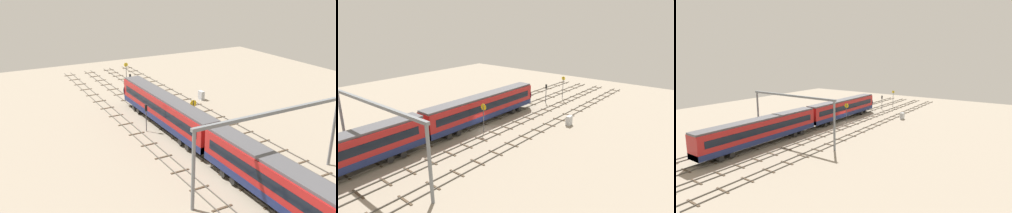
{
  "view_description": "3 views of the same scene",
  "coord_description": "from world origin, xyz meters",
  "views": [
    {
      "loc": [
        -43.5,
        26.52,
        21.65
      ],
      "look_at": [
        5.34,
        0.16,
        1.97
      ],
      "focal_mm": 40.3,
      "sensor_mm": 36.0,
      "label": 1
    },
    {
      "loc": [
        -31.83,
        -30.74,
        17.68
      ],
      "look_at": [
        4.29,
        -1.11,
        3.14
      ],
      "focal_mm": 31.33,
      "sensor_mm": 36.0,
      "label": 2
    },
    {
      "loc": [
        -52.82,
        -35.82,
        15.59
      ],
      "look_at": [
        2.31,
        2.09,
        3.23
      ],
      "focal_mm": 29.89,
      "sensor_mm": 36.0,
      "label": 3
    }
  ],
  "objects": [
    {
      "name": "signal_light_trackside_departure",
      "position": [
        19.53,
        0.52,
        2.63
      ],
      "size": [
        0.31,
        0.32,
        3.98
      ],
      "color": "#4C4C51",
      "rests_on": "ground"
    },
    {
      "name": "track_second_near",
      "position": [
        0.0,
        -2.34,
        0.06
      ],
      "size": [
        82.12,
        2.4,
        0.16
      ],
      "color": "#59544C",
      "rests_on": "ground"
    },
    {
      "name": "track_with_train",
      "position": [
        -0.0,
        2.34,
        0.07
      ],
      "size": [
        82.12,
        2.4,
        0.16
      ],
      "color": "#59544C",
      "rests_on": "ground"
    },
    {
      "name": "relay_cabinet",
      "position": [
        10.7,
        -9.57,
        0.8
      ],
      "size": [
        1.22,
        0.67,
        1.6
      ],
      "color": "#B2B7BC",
      "rests_on": "ground"
    },
    {
      "name": "overhead_gantry",
      "position": [
        -17.25,
        0.11,
        6.53
      ],
      "size": [
        0.4,
        19.73,
        8.57
      ],
      "color": "slate",
      "rests_on": "ground"
    },
    {
      "name": "train",
      "position": [
        -9.4,
        2.34,
        2.66
      ],
      "size": [
        50.4,
        3.24,
        4.8
      ],
      "color": "maroon",
      "rests_on": "ground"
    },
    {
      "name": "speed_sign_near_foreground",
      "position": [
        -0.7,
        -0.68,
        3.16
      ],
      "size": [
        0.14,
        1.05,
        4.68
      ],
      "color": "#4C4C51",
      "rests_on": "ground"
    },
    {
      "name": "ground_plane",
      "position": [
        0.0,
        0.0,
        0.0
      ],
      "size": [
        98.12,
        98.12,
        0.0
      ],
      "primitive_type": "plane",
      "color": "gray"
    },
    {
      "name": "signal_light_trackside_approach",
      "position": [
        2.26,
        5.39,
        2.68
      ],
      "size": [
        0.31,
        0.32,
        4.05
      ],
      "color": "#4C4C51",
      "rests_on": "ground"
    },
    {
      "name": "speed_sign_mid_trackside",
      "position": [
        24.44,
        -0.72,
        3.18
      ],
      "size": [
        0.14,
        0.81,
        5.03
      ],
      "color": "#4C4C51",
      "rests_on": "ground"
    },
    {
      "name": "track_second_far",
      "position": [
        0.0,
        7.01,
        0.07
      ],
      "size": [
        82.12,
        2.4,
        0.16
      ],
      "color": "#59544C",
      "rests_on": "ground"
    },
    {
      "name": "track_near_foreground",
      "position": [
        -0.0,
        -7.01,
        0.06
      ],
      "size": [
        82.12,
        2.4,
        0.16
      ],
      "color": "#59544C",
      "rests_on": "ground"
    }
  ]
}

